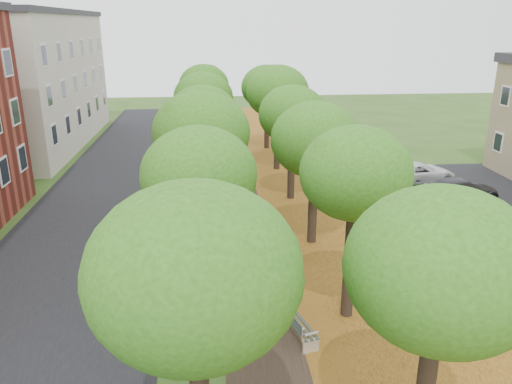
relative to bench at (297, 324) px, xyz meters
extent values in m
cube|color=black|center=(-8.20, 10.13, -0.46)|extent=(8.00, 70.00, 0.01)
cube|color=black|center=(-0.70, 10.13, -0.46)|extent=(3.20, 70.00, 0.01)
cube|color=#A96C1F|center=(4.30, 10.13, -0.45)|extent=(7.50, 70.00, 0.01)
cube|color=black|center=(12.80, 11.13, -0.46)|extent=(9.00, 16.00, 0.01)
ellipsoid|color=#2C5F14|center=(-2.90, -4.87, 4.47)|extent=(3.89, 3.89, 3.30)
cylinder|color=black|center=(-2.90, 1.13, 1.37)|extent=(0.40, 0.40, 3.66)
ellipsoid|color=#2C5F14|center=(-2.90, 1.13, 4.47)|extent=(3.89, 3.89, 3.30)
cylinder|color=black|center=(-2.90, 7.13, 1.37)|extent=(0.40, 0.40, 3.66)
ellipsoid|color=#2C5F14|center=(-2.90, 7.13, 4.47)|extent=(3.89, 3.89, 3.30)
cylinder|color=black|center=(-2.90, 13.13, 1.37)|extent=(0.40, 0.40, 3.66)
ellipsoid|color=#2C5F14|center=(-2.90, 13.13, 4.47)|extent=(3.89, 3.89, 3.30)
cylinder|color=black|center=(-2.90, 19.13, 1.37)|extent=(0.40, 0.40, 3.66)
ellipsoid|color=#2C5F14|center=(-2.90, 19.13, 4.47)|extent=(3.89, 3.89, 3.30)
cylinder|color=black|center=(-2.90, 25.13, 1.37)|extent=(0.40, 0.40, 3.66)
ellipsoid|color=#2C5F14|center=(-2.90, 25.13, 4.47)|extent=(3.89, 3.89, 3.30)
ellipsoid|color=#2C5F14|center=(1.90, -4.87, 4.47)|extent=(3.89, 3.89, 3.30)
cylinder|color=black|center=(1.90, 1.13, 1.37)|extent=(0.40, 0.40, 3.66)
ellipsoid|color=#2C5F14|center=(1.90, 1.13, 4.47)|extent=(3.89, 3.89, 3.30)
cylinder|color=black|center=(1.90, 7.13, 1.37)|extent=(0.40, 0.40, 3.66)
ellipsoid|color=#2C5F14|center=(1.90, 7.13, 4.47)|extent=(3.89, 3.89, 3.30)
cylinder|color=black|center=(1.90, 13.13, 1.37)|extent=(0.40, 0.40, 3.66)
ellipsoid|color=#2C5F14|center=(1.90, 13.13, 4.47)|extent=(3.89, 3.89, 3.30)
cylinder|color=black|center=(1.90, 19.13, 1.37)|extent=(0.40, 0.40, 3.66)
ellipsoid|color=#2C5F14|center=(1.90, 19.13, 4.47)|extent=(3.89, 3.89, 3.30)
cylinder|color=black|center=(1.90, 25.13, 1.37)|extent=(0.40, 0.40, 3.66)
ellipsoid|color=#2C5F14|center=(1.90, 25.13, 4.47)|extent=(3.89, 3.89, 3.30)
cube|color=beige|center=(-17.70, 28.13, 4.54)|extent=(10.00, 20.00, 10.00)
cube|color=#2D2D33|center=(-17.70, 28.13, 9.74)|extent=(10.30, 20.30, 0.40)
cube|color=#2D3831|center=(0.06, 0.02, 0.01)|extent=(0.95, 1.93, 0.04)
cube|color=#2D3831|center=(-0.20, -0.05, 0.29)|extent=(0.53, 1.82, 0.27)
cube|color=silver|center=(0.28, -0.81, -0.23)|extent=(0.52, 0.20, 0.47)
cube|color=silver|center=(-0.16, 0.84, -0.23)|extent=(0.52, 0.20, 0.47)
cube|color=silver|center=(0.28, -0.81, 0.20)|extent=(0.47, 0.18, 0.04)
cube|color=silver|center=(-0.16, 0.84, 0.20)|extent=(0.47, 0.18, 0.04)
imported|color=maroon|center=(10.30, 7.25, 0.19)|extent=(4.02, 1.68, 1.29)
imported|color=#313136|center=(11.03, 11.57, 0.21)|extent=(4.90, 2.81, 1.34)
imported|color=silver|center=(10.30, 15.33, 0.16)|extent=(4.71, 2.74, 1.23)
camera|label=1|loc=(-2.53, -13.25, 8.93)|focal=35.00mm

